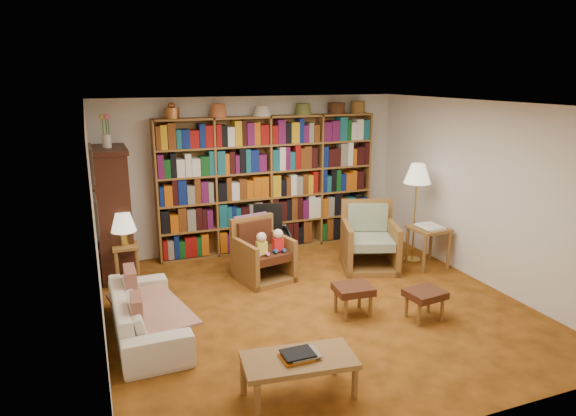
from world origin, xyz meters
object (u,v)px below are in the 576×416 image
coffee_table (299,362)px  wheelchair (271,237)px  armchair_leather (262,253)px  side_table_papers (429,234)px  floor_lamp (417,178)px  footstool_b (425,296)px  side_table_lamp (126,257)px  armchair_sage (366,242)px  sofa (147,313)px  footstool_a (353,291)px

coffee_table → wheelchair: bearing=74.8°
armchair_leather → side_table_papers: armchair_leather is taller
floor_lamp → footstool_b: 2.27m
side_table_lamp → armchair_leather: armchair_leather is taller
armchair_leather → side_table_papers: size_ratio=1.37×
side_table_lamp → armchair_sage: 3.48m
side_table_lamp → wheelchair: 2.14m
sofa → footstool_b: size_ratio=3.82×
footstool_b → armchair_leather: bearing=125.6°
sofa → floor_lamp: size_ratio=1.16×
side_table_lamp → side_table_papers: (4.30, -0.89, 0.10)m
floor_lamp → wheelchair: bearing=161.4°
side_table_papers → coffee_table: size_ratio=0.61×
armchair_leather → footstool_b: 2.39m
sofa → side_table_papers: bearing=-82.4°
wheelchair → floor_lamp: 2.39m
wheelchair → coffee_table: size_ratio=0.86×
armchair_sage → side_table_papers: (0.86, -0.35, 0.14)m
side_table_lamp → side_table_papers: 4.39m
sofa → wheelchair: wheelchair is taller
floor_lamp → footstool_a: bearing=-143.1°
side_table_lamp → armchair_sage: bearing=-9.0°
floor_lamp → footstool_a: floor_lamp is taller
armchair_sage → side_table_papers: armchair_sage is taller
armchair_sage → floor_lamp: (0.80, -0.06, 0.95)m
footstool_a → coffee_table: 1.77m
sofa → side_table_papers: side_table_papers is taller
footstool_a → coffee_table: coffee_table is taller
sofa → footstool_b: bearing=-105.6°
armchair_leather → side_table_papers: bearing=-11.1°
side_table_papers → side_table_lamp: bearing=168.3°
sofa → side_table_papers: (4.20, 0.65, 0.25)m
armchair_sage → floor_lamp: size_ratio=0.68×
side_table_papers → coffee_table: 3.84m
footstool_a → coffee_table: bearing=-134.1°
sofa → coffee_table: bearing=-146.7°
wheelchair → side_table_lamp: bearing=-177.2°
armchair_leather → coffee_table: armchair_leather is taller
side_table_lamp → footstool_a: side_table_lamp is taller
wheelchair → floor_lamp: floor_lamp is taller
side_table_papers → wheelchair: bearing=155.3°
side_table_lamp → footstool_b: bearing=-36.1°
wheelchair → footstool_a: wheelchair is taller
side_table_papers → coffee_table: side_table_papers is taller
side_table_lamp → armchair_leather: (1.82, -0.40, -0.05)m
side_table_lamp → coffee_table: (1.24, -3.20, -0.07)m
wheelchair → side_table_papers: wheelchair is taller
floor_lamp → side_table_papers: (0.06, -0.29, -0.82)m
wheelchair → footstool_a: size_ratio=1.93×
side_table_papers → armchair_leather: bearing=168.9°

